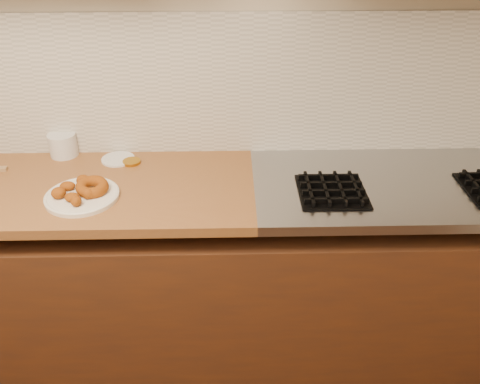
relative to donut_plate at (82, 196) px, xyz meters
name	(u,v)px	position (x,y,z in m)	size (l,w,h in m)	color
wall_back	(128,50)	(0.16, 0.41, 0.44)	(4.00, 0.02, 2.70)	#B8AA8E
base_cabinet	(141,283)	(0.16, 0.10, -0.52)	(3.60, 0.60, 0.77)	#542A12
stovetop	(414,185)	(1.31, 0.10, -0.03)	(1.30, 0.62, 0.04)	#9EA0A5
backsplash	(132,86)	(0.16, 0.40, 0.29)	(3.60, 0.02, 0.60)	beige
burner_grates	(415,189)	(1.28, 0.02, 0.00)	(0.91, 0.26, 0.03)	black
donut_plate	(82,196)	(0.00, 0.00, 0.00)	(0.28, 0.28, 0.02)	white
ring_donut	(92,187)	(0.04, 0.02, 0.03)	(0.12, 0.12, 0.04)	#964B14
fried_dough_chunks	(73,191)	(-0.03, -0.01, 0.03)	(0.17, 0.19, 0.05)	#964B14
plastic_tub	(63,145)	(-0.16, 0.36, 0.04)	(0.12, 0.12, 0.10)	silver
tub_lid	(118,159)	(0.08, 0.31, 0.00)	(0.14, 0.14, 0.01)	silver
brass_jar_lid	(132,162)	(0.14, 0.28, 0.00)	(0.08, 0.08, 0.01)	#B27C1A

